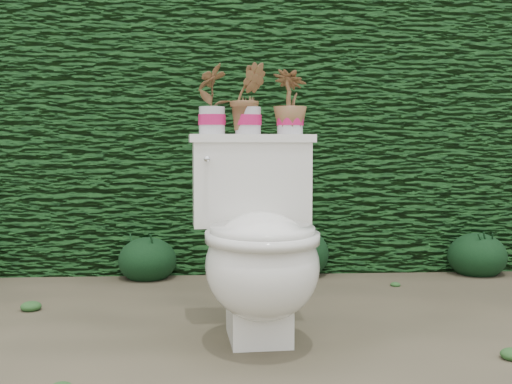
{
  "coord_description": "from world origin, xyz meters",
  "views": [
    {
      "loc": [
        -0.05,
        -2.48,
        0.73
      ],
      "look_at": [
        0.1,
        0.01,
        0.55
      ],
      "focal_mm": 45.0,
      "sensor_mm": 36.0,
      "label": 1
    }
  ],
  "objects": [
    {
      "name": "ground",
      "position": [
        0.0,
        0.0,
        0.0
      ],
      "size": [
        60.0,
        60.0,
        0.0
      ],
      "primitive_type": "plane",
      "color": "#686048",
      "rests_on": "ground"
    },
    {
      "name": "hedge",
      "position": [
        0.0,
        1.6,
        0.8
      ],
      "size": [
        8.0,
        1.0,
        1.6
      ],
      "primitive_type": "cube",
      "color": "#1C501A",
      "rests_on": "ground"
    },
    {
      "name": "house_wall",
      "position": [
        0.6,
        6.0,
        2.0
      ],
      "size": [
        8.0,
        3.5,
        4.0
      ],
      "primitive_type": "cube",
      "color": "silver",
      "rests_on": "ground"
    },
    {
      "name": "toilet",
      "position": [
        0.11,
        -0.13,
        0.36
      ],
      "size": [
        0.51,
        0.71,
        0.78
      ],
      "rotation": [
        0.0,
        0.0,
        0.07
      ],
      "color": "white",
      "rests_on": "ground"
    },
    {
      "name": "potted_plant_left",
      "position": [
        -0.07,
        0.1,
        0.91
      ],
      "size": [
        0.16,
        0.17,
        0.26
      ],
      "primitive_type": "imported",
      "rotation": [
        0.0,
        0.0,
        4.03
      ],
      "color": "#376C21",
      "rests_on": "toilet"
    },
    {
      "name": "potted_plant_center",
      "position": [
        0.08,
        0.11,
        0.91
      ],
      "size": [
        0.17,
        0.14,
        0.27
      ],
      "primitive_type": "imported",
      "rotation": [
        0.0,
        0.0,
        0.17
      ],
      "color": "#376C21",
      "rests_on": "toilet"
    },
    {
      "name": "potted_plant_right",
      "position": [
        0.25,
        0.12,
        0.9
      ],
      "size": [
        0.19,
        0.19,
        0.25
      ],
      "primitive_type": "imported",
      "rotation": [
        0.0,
        0.0,
        2.52
      ],
      "color": "#376C21",
      "rests_on": "toilet"
    },
    {
      "name": "liriope_clump_2",
      "position": [
        -0.43,
        1.04,
        0.13
      ],
      "size": [
        0.32,
        0.32,
        0.26
      ],
      "primitive_type": "ellipsoid",
      "color": "#123516",
      "rests_on": "ground"
    },
    {
      "name": "liriope_clump_3",
      "position": [
        0.39,
        1.09,
        0.15
      ],
      "size": [
        0.38,
        0.38,
        0.3
      ],
      "primitive_type": "ellipsoid",
      "color": "#123516",
      "rests_on": "ground"
    },
    {
      "name": "liriope_clump_4",
      "position": [
        1.43,
        1.04,
        0.13
      ],
      "size": [
        0.33,
        0.33,
        0.26
      ],
      "primitive_type": "ellipsoid",
      "color": "#123516",
      "rests_on": "ground"
    }
  ]
}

